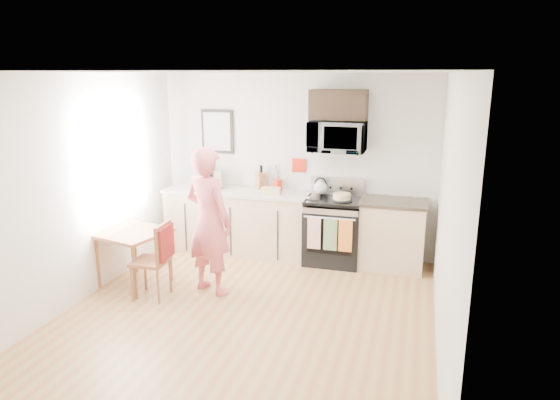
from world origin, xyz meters
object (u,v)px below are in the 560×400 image
(microwave, at_px, (337,136))
(range, at_px, (333,232))
(cake, at_px, (342,197))
(chair, at_px, (160,251))
(dining_table, at_px, (133,238))
(person, at_px, (209,221))

(microwave, bearing_deg, range, -89.94)
(range, relative_size, cake, 4.03)
(microwave, bearing_deg, cake, -58.95)
(cake, bearing_deg, chair, -138.60)
(range, distance_m, chair, 2.45)
(dining_table, distance_m, chair, 0.58)
(person, distance_m, cake, 1.89)
(range, distance_m, dining_table, 2.69)
(range, height_order, cake, range)
(chair, distance_m, cake, 2.50)
(range, distance_m, microwave, 1.33)
(range, height_order, microwave, microwave)
(microwave, relative_size, chair, 0.82)
(microwave, relative_size, dining_table, 0.96)
(range, xyz_separation_m, dining_table, (-2.25, -1.46, 0.18))
(person, bearing_deg, range, -113.16)
(range, height_order, person, person)
(person, bearing_deg, microwave, -111.07)
(person, bearing_deg, chair, 55.58)
(person, height_order, chair, person)
(microwave, distance_m, cake, 0.82)
(chair, bearing_deg, microwave, 42.79)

